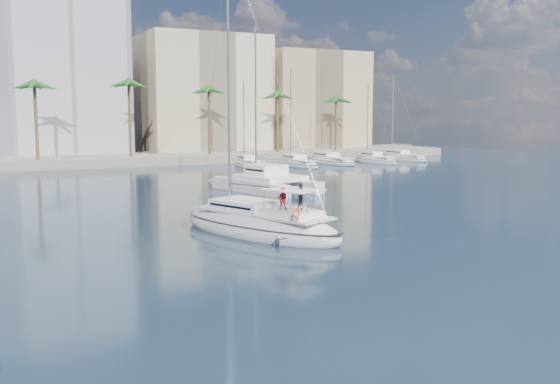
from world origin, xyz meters
TOP-DOWN VIEW (x-y plane):
  - ground at (0.00, 0.00)m, footprint 160.00×160.00m
  - quay at (0.00, 61.00)m, footprint 120.00×14.00m
  - building_beige at (22.00, 70.00)m, footprint 20.00×14.00m
  - building_tan_right at (42.00, 68.00)m, footprint 18.00×12.00m
  - palm_centre at (0.00, 57.00)m, footprint 3.60×3.60m
  - palm_right at (34.00, 57.00)m, footprint 3.60×3.60m
  - main_sloop at (1.24, 3.83)m, footprint 8.14×13.11m
  - catamaran at (10.93, 22.66)m, footprint 7.48×11.44m
  - seagull at (0.40, -0.35)m, footprint 1.16×0.50m
  - moored_yacht_a at (20.00, 47.00)m, footprint 3.37×9.52m
  - moored_yacht_b at (26.50, 45.00)m, footprint 3.32×10.83m
  - moored_yacht_c at (33.00, 47.00)m, footprint 3.98×12.33m
  - moored_yacht_d at (39.50, 45.00)m, footprint 3.52×9.55m
  - moored_yacht_e at (46.00, 47.00)m, footprint 4.61×11.11m

SIDE VIEW (x-z plane):
  - ground at x=0.00m, z-range 0.00..0.00m
  - moored_yacht_a at x=20.00m, z-range -5.95..5.95m
  - moored_yacht_b at x=26.50m, z-range -6.86..6.86m
  - moored_yacht_c at x=33.00m, z-range -7.77..7.77m
  - moored_yacht_d at x=39.50m, z-range -5.95..5.95m
  - moored_yacht_e at x=46.00m, z-range -6.86..6.86m
  - main_sloop at x=1.24m, z-range -8.73..9.84m
  - quay at x=0.00m, z-range 0.00..1.20m
  - seagull at x=0.40m, z-range 0.55..0.76m
  - catamaran at x=10.93m, z-range -6.66..8.87m
  - building_tan_right at x=42.00m, z-range 0.00..18.00m
  - building_beige at x=22.00m, z-range 0.00..20.00m
  - palm_centre at x=0.00m, z-range 4.13..16.43m
  - palm_right at x=34.00m, z-range 4.13..16.43m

